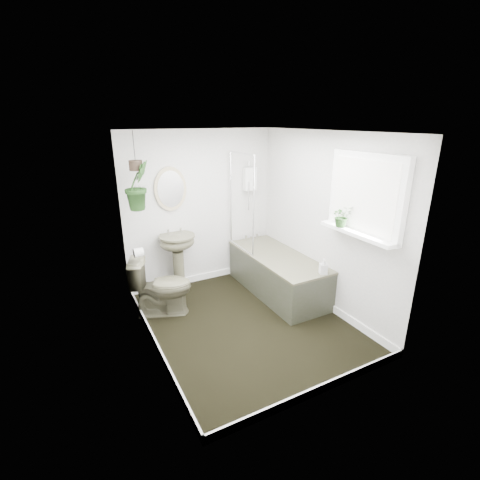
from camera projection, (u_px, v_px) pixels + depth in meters
name	position (u px, v px, depth m)	size (l,w,h in m)	color
floor	(246.00, 322.00, 4.40)	(2.30, 2.80, 0.02)	black
ceiling	(247.00, 131.00, 3.63)	(2.30, 2.80, 0.02)	white
wall_back	(201.00, 209.00, 5.19)	(2.30, 0.02, 2.30)	silver
wall_front	(329.00, 284.00, 2.84)	(2.30, 0.02, 2.30)	silver
wall_left	(145.00, 253.00, 3.50)	(0.02, 2.80, 2.30)	silver
wall_right	(324.00, 222.00, 4.53)	(0.02, 2.80, 2.30)	silver
skirting	(246.00, 318.00, 4.38)	(2.30, 2.80, 0.10)	white
bathtub	(277.00, 274.00, 5.07)	(0.72, 1.72, 0.58)	brown
bath_screen	(242.00, 203.00, 5.00)	(0.04, 0.72, 1.40)	silver
shower_box	(250.00, 179.00, 5.35)	(0.20, 0.10, 0.35)	white
oval_mirror	(171.00, 189.00, 4.84)	(0.46, 0.03, 0.62)	tan
wall_sconce	(143.00, 199.00, 4.69)	(0.04, 0.04, 0.22)	black
toilet_roll_holder	(138.00, 252.00, 4.19)	(0.11, 0.11, 0.11)	white
window_recess	(366.00, 195.00, 3.75)	(0.08, 1.00, 0.90)	white
window_sill	(357.00, 233.00, 3.85)	(0.18, 1.00, 0.04)	white
window_blinds	(363.00, 195.00, 3.73)	(0.01, 0.86, 0.76)	white
toilet	(162.00, 286.00, 4.48)	(0.43, 0.75, 0.77)	brown
pedestal_sink	(179.00, 263.00, 5.07)	(0.51, 0.44, 0.87)	brown
sill_plant	(342.00, 216.00, 3.97)	(0.22, 0.19, 0.25)	black
hanging_plant	(138.00, 185.00, 4.25)	(0.33, 0.27, 0.61)	black
soap_bottle	(323.00, 266.00, 4.35)	(0.09, 0.09, 0.20)	#2C2022
hanging_pot	(136.00, 165.00, 4.17)	(0.16, 0.16, 0.12)	#2E221A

